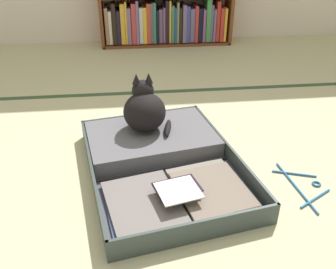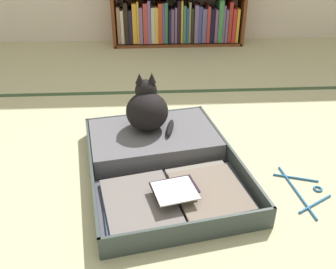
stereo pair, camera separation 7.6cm
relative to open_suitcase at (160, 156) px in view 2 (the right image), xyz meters
name	(u,v)px [view 2 (the right image)]	position (x,y,z in m)	size (l,w,h in m)	color
ground_plane	(154,186)	(-0.04, -0.18, -0.04)	(10.00, 10.00, 0.00)	#BFB791
tatami_border	(150,92)	(-0.04, 0.88, -0.04)	(4.80, 0.05, 0.00)	#344C30
open_suitcase	(160,156)	(0.00, 0.00, 0.00)	(0.82, 1.01, 0.10)	#353F3F
black_cat	(147,109)	(-0.05, 0.19, 0.17)	(0.26, 0.24, 0.29)	black
clothes_hanger	(304,190)	(0.63, -0.26, -0.04)	(0.20, 0.36, 0.01)	#245F92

